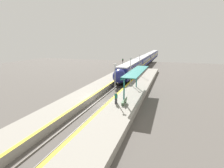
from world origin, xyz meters
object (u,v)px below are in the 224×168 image
object	(u,v)px
platform_bench	(125,101)
lamppost_mid	(131,69)
person_waiting	(116,98)
railway_signal	(123,66)
lamppost_far	(139,63)
train	(147,59)
lamppost_near	(115,79)

from	to	relation	value
platform_bench	lamppost_mid	size ratio (longest dim) A/B	0.32
lamppost_mid	person_waiting	bearing A→B (deg)	-86.58
railway_signal	lamppost_far	size ratio (longest dim) A/B	0.92
train	lamppost_far	distance (m)	29.17
person_waiting	platform_bench	bearing A→B (deg)	6.33
lamppost_near	lamppost_far	size ratio (longest dim) A/B	1.00
platform_bench	lamppost_mid	distance (m)	11.81
person_waiting	railway_signal	size ratio (longest dim) A/B	0.34
railway_signal	lamppost_near	world-z (taller)	lamppost_near
train	lamppost_near	xyz separation A→B (m)	(2.24, -48.73, 1.60)
person_waiting	lamppost_mid	xyz separation A→B (m)	(-0.69, 11.52, 2.16)
train	railway_signal	distance (m)	27.82
person_waiting	lamppost_mid	size ratio (longest dim) A/B	0.31
person_waiting	lamppost_far	distance (m)	21.48
lamppost_mid	lamppost_near	bearing A→B (deg)	-90.00
lamppost_mid	lamppost_far	world-z (taller)	same
railway_signal	lamppost_far	distance (m)	4.93
platform_bench	railway_signal	world-z (taller)	railway_signal
lamppost_near	lamppost_far	bearing A→B (deg)	90.00
railway_signal	lamppost_far	xyz separation A→B (m)	(4.65, -1.33, 0.98)
platform_bench	person_waiting	bearing A→B (deg)	-173.67
train	person_waiting	xyz separation A→B (m)	(2.93, -50.40, -0.57)
platform_bench	person_waiting	size ratio (longest dim) A/B	1.04
railway_signal	lamppost_near	bearing A→B (deg)	-77.53
lamppost_far	person_waiting	bearing A→B (deg)	-88.15
person_waiting	lamppost_near	distance (m)	2.82
platform_bench	lamppost_mid	bearing A→B (deg)	99.30
lamppost_mid	railway_signal	bearing A→B (deg)	112.58
lamppost_near	lamppost_far	distance (m)	19.69
train	lamppost_far	bearing A→B (deg)	-85.59
person_waiting	railway_signal	bearing A→B (deg)	103.23
train	lamppost_far	world-z (taller)	lamppost_far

